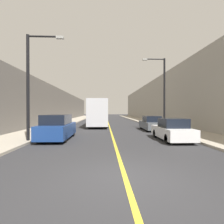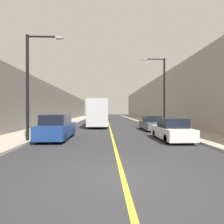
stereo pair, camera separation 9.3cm
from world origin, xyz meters
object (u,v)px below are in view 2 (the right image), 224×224
at_px(parked_suv_left, 57,128).
at_px(street_lamp_right, 162,89).
at_px(car_right_mid, 151,124).
at_px(street_lamp_left, 31,80).
at_px(bus, 99,112).
at_px(car_right_near, 172,130).

height_order(parked_suv_left, street_lamp_right, street_lamp_right).
distance_m(car_right_mid, street_lamp_right, 3.91).
height_order(street_lamp_left, street_lamp_right, street_lamp_right).
bearing_deg(car_right_mid, parked_suv_left, -146.31).
distance_m(car_right_mid, street_lamp_left, 12.57).
height_order(bus, parked_suv_left, bus).
bearing_deg(car_right_mid, bus, 134.20).
xyz_separation_m(car_right_mid, street_lamp_right, (1.10, -0.36, 3.74)).
bearing_deg(parked_suv_left, car_right_mid, 33.69).
relative_size(car_right_near, car_right_mid, 0.95).
bearing_deg(street_lamp_right, bus, 137.43).
bearing_deg(bus, car_right_mid, -45.80).
distance_m(bus, parked_suv_left, 12.10).
bearing_deg(car_right_near, street_lamp_left, -177.28).
bearing_deg(bus, street_lamp_right, -42.57).
xyz_separation_m(bus, car_right_mid, (5.90, -6.07, -1.18)).
relative_size(parked_suv_left, street_lamp_left, 0.67).
height_order(bus, street_lamp_right, street_lamp_right).
height_order(car_right_near, street_lamp_right, street_lamp_right).
distance_m(bus, car_right_near, 13.78).
xyz_separation_m(car_right_near, street_lamp_right, (1.34, 6.09, 3.73)).
relative_size(bus, parked_suv_left, 2.28).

